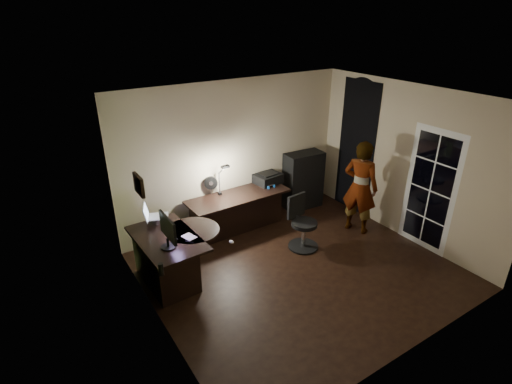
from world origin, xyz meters
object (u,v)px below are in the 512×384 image
desk_right (239,213)px  person (360,187)px  desk_left (169,259)px  cabinet (303,180)px  office_chair (304,224)px  monitor (167,237)px

desk_right → person: size_ratio=1.10×
desk_left → desk_right: size_ratio=0.69×
cabinet → person: bearing=-76.5°
desk_left → cabinet: size_ratio=1.13×
desk_right → office_chair: office_chair is taller
monitor → office_chair: bearing=-2.6°
desk_left → person: bearing=-9.3°
desk_right → monitor: size_ratio=3.66×
monitor → desk_left: bearing=73.6°
desk_left → monitor: monitor is taller
cabinet → office_chair: size_ratio=1.25×
cabinet → monitor: cabinet is taller
desk_right → cabinet: 1.63m
office_chair → person: bearing=-9.1°
cabinet → desk_left: bearing=-161.1°
office_chair → person: person is taller
desk_right → cabinet: (1.61, 0.13, 0.23)m
office_chair → desk_left: bearing=164.8°
desk_right → office_chair: 1.30m
monitor → cabinet: bearing=18.8°
cabinet → monitor: 3.55m
monitor → person: size_ratio=0.30×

